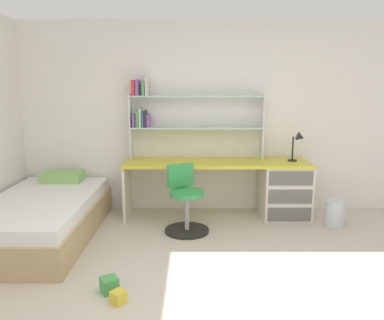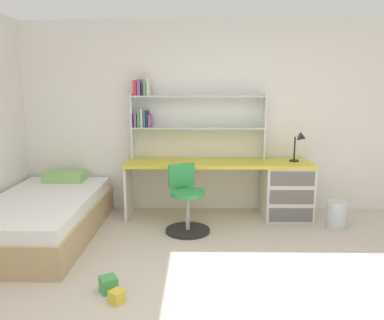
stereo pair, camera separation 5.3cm
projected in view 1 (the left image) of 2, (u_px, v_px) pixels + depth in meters
room_shell at (83, 129)px, 3.71m from camera, size 6.03×6.47×2.52m
desk at (267, 186)px, 4.93m from camera, size 2.37×0.60×0.73m
bookshelf_hutch at (178, 112)px, 4.93m from camera, size 1.74×0.22×1.06m
desk_lamp at (299, 142)px, 4.82m from camera, size 0.20×0.17×0.38m
swivel_chair at (186, 206)px, 4.43m from camera, size 0.52×0.52×0.78m
bed_platform at (42, 217)px, 4.26m from camera, size 1.14×2.07×0.58m
waste_bin at (335, 214)px, 4.58m from camera, size 0.24×0.24×0.32m
toy_block_green_0 at (110, 285)px, 3.12m from camera, size 0.18×0.18×0.13m
toy_block_yellow_2 at (119, 297)px, 2.96m from camera, size 0.14×0.14×0.10m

